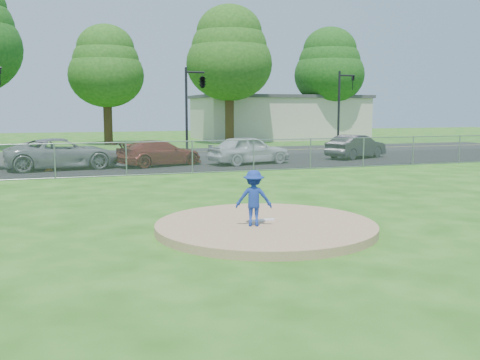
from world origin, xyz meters
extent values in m
plane|color=#205813|center=(0.00, 10.00, 0.00)|extent=(120.00, 120.00, 0.00)
cylinder|color=#A37D59|center=(0.00, 0.00, 0.10)|extent=(5.40, 5.40, 0.20)
cube|color=white|center=(0.00, 0.20, 0.22)|extent=(0.60, 0.15, 0.04)
cube|color=gray|center=(0.00, 12.00, 0.75)|extent=(40.00, 0.06, 1.50)
cube|color=black|center=(0.00, 16.50, 0.01)|extent=(50.00, 8.00, 0.01)
cube|color=black|center=(0.00, 24.00, 0.00)|extent=(60.00, 7.00, 0.01)
cube|color=#BEB7A2|center=(16.00, 38.00, 2.00)|extent=(16.00, 9.00, 4.00)
cube|color=#3F3F42|center=(16.00, 38.00, 4.15)|extent=(16.40, 9.40, 0.30)
cylinder|color=#392515|center=(-1.00, 34.00, 1.92)|extent=(0.72, 0.72, 3.85)
ellipsoid|color=#1F5215|center=(-1.00, 34.00, 5.70)|extent=(6.16, 6.16, 5.24)
ellipsoid|color=#1F5215|center=(-1.00, 34.00, 6.78)|extent=(5.42, 5.42, 4.61)
ellipsoid|color=#1F5215|center=(-1.00, 34.00, 7.85)|extent=(4.68, 4.68, 3.98)
cylinder|color=#3C2815|center=(9.00, 32.00, 2.27)|extent=(0.76, 0.76, 4.55)
ellipsoid|color=#1F5115|center=(9.00, 32.00, 6.73)|extent=(7.28, 7.28, 6.19)
ellipsoid|color=#1F5115|center=(9.00, 32.00, 8.01)|extent=(6.41, 6.41, 5.45)
ellipsoid|color=#1F5115|center=(9.00, 32.00, 9.28)|extent=(5.53, 5.53, 4.70)
cylinder|color=#3C2415|center=(20.00, 35.00, 2.10)|extent=(0.74, 0.74, 4.20)
ellipsoid|color=#144612|center=(20.00, 35.00, 6.22)|extent=(6.72, 6.72, 5.71)
ellipsoid|color=#144612|center=(20.00, 35.00, 7.39)|extent=(5.91, 5.91, 5.03)
ellipsoid|color=#144612|center=(20.00, 35.00, 8.57)|extent=(5.11, 5.11, 4.34)
imported|color=black|center=(-7.92, 22.00, 4.80)|extent=(0.16, 0.20, 1.00)
cylinder|color=black|center=(3.00, 22.00, 2.80)|extent=(0.16, 0.16, 5.60)
cylinder|color=black|center=(3.60, 22.00, 5.30)|extent=(1.20, 0.12, 0.12)
imported|color=black|center=(4.08, 22.00, 4.80)|extent=(0.53, 2.48, 1.00)
cylinder|color=black|center=(14.00, 22.00, 2.80)|extent=(0.16, 0.16, 5.60)
cylinder|color=black|center=(14.60, 22.00, 5.30)|extent=(1.20, 0.12, 0.12)
imported|color=black|center=(15.08, 22.00, 4.80)|extent=(0.16, 0.20, 1.00)
imported|color=navy|center=(-0.40, -0.23, 0.86)|extent=(0.98, 0.76, 1.33)
cone|color=orange|center=(-5.33, 15.10, 0.32)|extent=(0.32, 0.32, 0.61)
imported|color=gray|center=(-4.67, 15.85, 0.77)|extent=(5.73, 3.18, 1.52)
imported|color=maroon|center=(0.13, 15.80, 0.68)|extent=(4.95, 3.25, 1.33)
imported|color=silver|center=(4.91, 15.24, 0.77)|extent=(4.75, 2.64, 1.53)
imported|color=#27272A|center=(12.15, 16.36, 0.71)|extent=(4.50, 3.08, 1.41)
camera|label=1|loc=(-4.63, -11.97, 2.96)|focal=40.00mm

